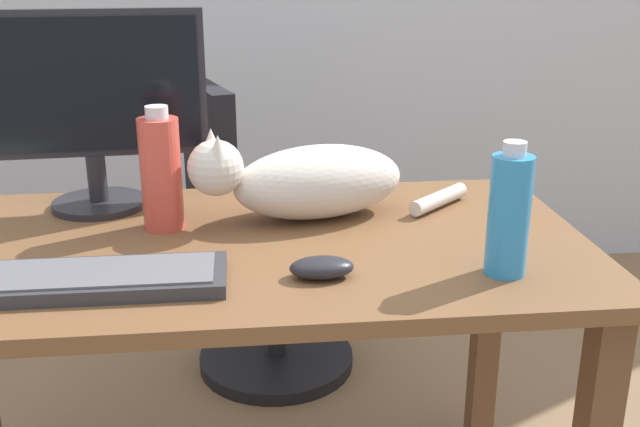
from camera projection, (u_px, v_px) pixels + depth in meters
name	position (u px, v px, depth m)	size (l,w,h in m)	color
desk	(234.00, 293.00, 1.46)	(1.36, 0.70, 0.72)	brown
office_chair	(258.00, 254.00, 2.25)	(0.50, 0.48, 0.90)	black
monitor	(89.00, 103.00, 1.55)	(0.48, 0.20, 0.42)	#232328
keyboard	(91.00, 279.00, 1.23)	(0.44, 0.15, 0.03)	#333338
cat	(308.00, 180.00, 1.53)	(0.60, 0.26, 0.20)	silver
computer_mouse	(322.00, 268.00, 1.27)	(0.11, 0.06, 0.04)	#232328
water_bottle	(161.00, 172.00, 1.46)	(0.08, 0.08, 0.25)	#D84C3D
spray_bottle	(509.00, 214.00, 1.25)	(0.07, 0.07, 0.23)	#2D8CD1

